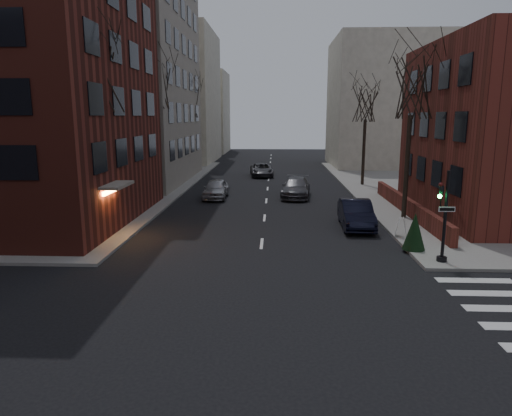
{
  "coord_description": "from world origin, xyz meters",
  "views": [
    {
      "loc": [
        0.65,
        -10.49,
        6.4
      ],
      "look_at": [
        -0.26,
        11.29,
        2.0
      ],
      "focal_mm": 32.0,
      "sensor_mm": 36.0,
      "label": 1
    }
  ],
  "objects": [
    {
      "name": "car_lane_silver",
      "position": [
        -4.03,
        24.99,
        0.75
      ],
      "size": [
        1.79,
        4.42,
        1.5
      ],
      "primitive_type": "imported",
      "rotation": [
        0.0,
        0.0,
        -0.0
      ],
      "color": "#A6A7AC",
      "rests_on": "ground"
    },
    {
      "name": "tree_right_a",
      "position": [
        8.8,
        18.0,
        8.03
      ],
      "size": [
        3.96,
        3.96,
        9.72
      ],
      "color": "#2D231C",
      "rests_on": "sidewalk_far_right"
    },
    {
      "name": "building_left_tan",
      "position": [
        -17.0,
        34.0,
        14.0
      ],
      "size": [
        18.0,
        18.0,
        28.0
      ],
      "primitive_type": "cube",
      "color": "gray",
      "rests_on": "ground"
    },
    {
      "name": "evergreen_shrub",
      "position": [
        7.3,
        10.79,
        1.04
      ],
      "size": [
        1.37,
        1.37,
        1.77
      ],
      "primitive_type": "cone",
      "rotation": [
        0.0,
        0.0,
        0.36
      ],
      "color": "black",
      "rests_on": "sidewalk_far_right"
    },
    {
      "name": "traffic_signal",
      "position": [
        7.94,
        8.99,
        1.91
      ],
      "size": [
        0.76,
        0.44,
        4.0
      ],
      "color": "black",
      "rests_on": "sidewalk_far_right"
    },
    {
      "name": "sandwich_board",
      "position": [
        7.35,
        13.25,
        0.65
      ],
      "size": [
        0.6,
        0.72,
        1.0
      ],
      "primitive_type": "cube",
      "rotation": [
        0.0,
        0.0,
        -0.28
      ],
      "color": "white",
      "rests_on": "sidewalk_far_right"
    },
    {
      "name": "building_distant_ra",
      "position": [
        15.0,
        50.0,
        8.0
      ],
      "size": [
        14.0,
        14.0,
        16.0
      ],
      "primitive_type": "cube",
      "color": "beige",
      "rests_on": "ground"
    },
    {
      "name": "tree_left_b",
      "position": [
        -8.8,
        26.0,
        8.91
      ],
      "size": [
        4.4,
        4.4,
        10.8
      ],
      "color": "#2D231C",
      "rests_on": "sidewalk_far_left"
    },
    {
      "name": "low_wall_right",
      "position": [
        9.3,
        19.0,
        0.65
      ],
      "size": [
        0.35,
        16.0,
        1.0
      ],
      "primitive_type": "cube",
      "color": "maroon",
      "rests_on": "sidewalk_far_right"
    },
    {
      "name": "tree_left_a",
      "position": [
        -8.8,
        14.0,
        8.47
      ],
      "size": [
        4.18,
        4.18,
        10.26
      ],
      "color": "#2D231C",
      "rests_on": "sidewalk_far_left"
    },
    {
      "name": "car_lane_gray",
      "position": [
        2.34,
        25.77,
        0.77
      ],
      "size": [
        2.71,
        5.53,
        1.55
      ],
      "primitive_type": "imported",
      "rotation": [
        0.0,
        0.0,
        -0.1
      ],
      "color": "#434349",
      "rests_on": "ground"
    },
    {
      "name": "parked_sedan",
      "position": [
        5.39,
        15.68,
        0.8
      ],
      "size": [
        1.85,
        4.92,
        1.61
      ],
      "primitive_type": "imported",
      "rotation": [
        0.0,
        0.0,
        -0.03
      ],
      "color": "black",
      "rests_on": "ground"
    },
    {
      "name": "building_distant_lb",
      "position": [
        -13.0,
        72.0,
        7.0
      ],
      "size": [
        10.0,
        12.0,
        14.0
      ],
      "primitive_type": "cube",
      "color": "beige",
      "rests_on": "ground"
    },
    {
      "name": "streetlamp_near",
      "position": [
        -8.2,
        22.0,
        4.24
      ],
      "size": [
        0.36,
        0.36,
        6.28
      ],
      "color": "black",
      "rests_on": "sidewalk_far_left"
    },
    {
      "name": "streetlamp_far",
      "position": [
        -8.2,
        42.0,
        4.24
      ],
      "size": [
        0.36,
        0.36,
        6.28
      ],
      "color": "black",
      "rests_on": "sidewalk_far_left"
    },
    {
      "name": "building_distant_la",
      "position": [
        -15.0,
        55.0,
        9.0
      ],
      "size": [
        14.0,
        16.0,
        18.0
      ],
      "primitive_type": "cube",
      "color": "beige",
      "rests_on": "ground"
    },
    {
      "name": "car_lane_far",
      "position": [
        -0.8,
        38.63,
        0.7
      ],
      "size": [
        2.76,
        5.21,
        1.4
      ],
      "primitive_type": "imported",
      "rotation": [
        0.0,
        0.0,
        0.09
      ],
      "color": "#404045",
      "rests_on": "ground"
    },
    {
      "name": "tree_left_c",
      "position": [
        -8.8,
        40.0,
        8.03
      ],
      "size": [
        3.96,
        3.96,
        9.72
      ],
      "color": "#2D231C",
      "rests_on": "sidewalk_far_left"
    },
    {
      "name": "tree_right_b",
      "position": [
        8.8,
        32.0,
        7.59
      ],
      "size": [
        3.74,
        3.74,
        9.18
      ],
      "color": "#2D231C",
      "rests_on": "sidewalk_far_right"
    },
    {
      "name": "ground",
      "position": [
        0.0,
        0.0,
        0.0
      ],
      "size": [
        160.0,
        160.0,
        0.0
      ],
      "primitive_type": "plane",
      "color": "black",
      "rests_on": "ground"
    }
  ]
}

